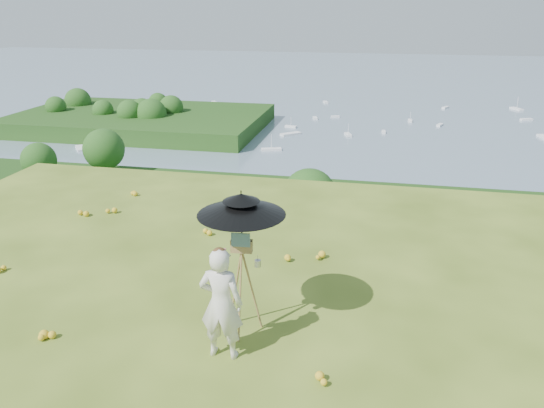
# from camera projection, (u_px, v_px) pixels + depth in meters

# --- Properties ---
(ground) EXTENTS (14.00, 14.00, 0.00)m
(ground) POSITION_uv_depth(u_px,v_px,m) (172.00, 320.00, 7.85)
(ground) COLOR #49601B
(ground) RESTS_ON ground
(forest_slope) EXTENTS (140.00, 56.00, 22.00)m
(forest_slope) POSITION_uv_depth(u_px,v_px,m) (331.00, 381.00, 50.15)
(forest_slope) COLOR #14330D
(forest_slope) RESTS_ON bay_water
(shoreline_tier) EXTENTS (170.00, 28.00, 8.00)m
(shoreline_tier) POSITION_uv_depth(u_px,v_px,m) (354.00, 260.00, 89.26)
(shoreline_tier) COLOR #686353
(shoreline_tier) RESTS_ON bay_water
(bay_water) EXTENTS (700.00, 700.00, 0.00)m
(bay_water) POSITION_uv_depth(u_px,v_px,m) (376.00, 95.00, 239.70)
(bay_water) COLOR slate
(bay_water) RESTS_ON ground
(peninsula) EXTENTS (90.00, 60.00, 12.00)m
(peninsula) POSITION_uv_depth(u_px,v_px,m) (140.00, 113.00, 174.35)
(peninsula) COLOR #14330D
(peninsula) RESTS_ON bay_water
(slope_trees) EXTENTS (110.00, 50.00, 6.00)m
(slope_trees) POSITION_uv_depth(u_px,v_px,m) (338.00, 247.00, 45.20)
(slope_trees) COLOR #154917
(slope_trees) RESTS_ON forest_slope
(harbor_town) EXTENTS (110.00, 22.00, 5.00)m
(harbor_town) POSITION_uv_depth(u_px,v_px,m) (356.00, 225.00, 86.97)
(harbor_town) COLOR silver
(harbor_town) RESTS_ON shoreline_tier
(moored_boats) EXTENTS (140.00, 140.00, 0.70)m
(moored_boats) POSITION_uv_depth(u_px,v_px,m) (331.00, 131.00, 169.59)
(moored_boats) COLOR white
(moored_boats) RESTS_ON bay_water
(wildflowers) EXTENTS (10.00, 10.50, 0.12)m
(wildflowers) POSITION_uv_depth(u_px,v_px,m) (178.00, 307.00, 8.06)
(wildflowers) COLOR gold
(wildflowers) RESTS_ON ground
(painter) EXTENTS (0.57, 0.38, 1.57)m
(painter) POSITION_uv_depth(u_px,v_px,m) (221.00, 304.00, 6.78)
(painter) COLOR beige
(painter) RESTS_ON ground
(field_easel) EXTENTS (0.64, 0.64, 1.55)m
(field_easel) POSITION_uv_depth(u_px,v_px,m) (242.00, 283.00, 7.31)
(field_easel) COLOR olive
(field_easel) RESTS_ON ground
(sun_umbrella) EXTENTS (1.33, 1.33, 0.84)m
(sun_umbrella) POSITION_uv_depth(u_px,v_px,m) (242.00, 220.00, 7.02)
(sun_umbrella) COLOR black
(sun_umbrella) RESTS_ON field_easel
(painter_cap) EXTENTS (0.19, 0.23, 0.10)m
(painter_cap) POSITION_uv_depth(u_px,v_px,m) (219.00, 251.00, 6.52)
(painter_cap) COLOR #D77676
(painter_cap) RESTS_ON painter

